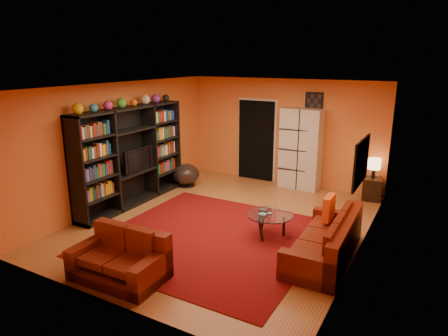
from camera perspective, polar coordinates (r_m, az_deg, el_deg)
The scene contains 20 objects.
floor at distance 7.79m, azimuth 0.04°, elevation -7.82°, with size 6.00×6.00×0.00m, color brown.
ceiling at distance 7.17m, azimuth 0.04°, elevation 11.62°, with size 6.00×6.00×0.00m, color white.
wall_back at distance 10.05m, azimuth 8.41°, elevation 5.11°, with size 6.00×6.00×0.00m, color orange.
wall_front at distance 5.09m, azimuth -16.69°, elevation -5.77°, with size 6.00×6.00×0.00m, color orange.
wall_left at distance 8.83m, azimuth -14.31°, elevation 3.36°, with size 6.00×6.00×0.00m, color orange.
wall_right at distance 6.58m, azimuth 19.45°, elevation -1.17°, with size 6.00×6.00×0.00m, color orange.
rug at distance 7.19m, azimuth -2.01°, elevation -9.86°, with size 3.60×3.60×0.01m, color #53090D.
doorway at distance 10.33m, azimuth 4.63°, elevation 3.92°, with size 0.95×0.10×2.04m, color black.
wall_art_right at distance 6.22m, azimuth 19.02°, elevation 0.80°, with size 0.03×1.00×0.70m, color black.
wall_art_back at distance 9.68m, azimuth 12.74°, elevation 9.00°, with size 0.42×0.03×0.52m, color black.
entertainment_unit at distance 8.74m, azimuth -13.13°, elevation 1.62°, with size 0.45×3.00×2.10m, color black.
tv at distance 8.78m, azimuth -12.50°, elevation 1.24°, with size 0.12×0.89×0.51m, color black.
sofa at distance 6.59m, azimuth 14.78°, elevation -10.18°, with size 0.88×2.05×0.85m.
loveseat at distance 6.09m, azimuth -14.31°, elevation -12.39°, with size 1.35×0.84×0.85m.
throw_pillow at distance 7.03m, azimuth 14.75°, elevation -5.50°, with size 0.12×0.42×0.42m, color #FC551C.
coffee_table at distance 7.15m, azimuth 6.53°, elevation -6.91°, with size 0.83×0.83×0.41m.
storage_cabinet at distance 9.75m, azimuth 10.90°, elevation 2.69°, with size 0.97×0.43×1.94m, color beige.
bowl_chair at distance 9.92m, azimuth -5.47°, elevation -0.89°, with size 0.68×0.68×0.55m.
side_table at distance 9.52m, azimuth 20.36°, elevation -2.82°, with size 0.40×0.40×0.50m, color black.
table_lamp at distance 9.37m, azimuth 20.68°, elevation 0.47°, with size 0.27×0.27×0.45m.
Camera 1 is at (3.47, -6.25, 3.09)m, focal length 32.00 mm.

